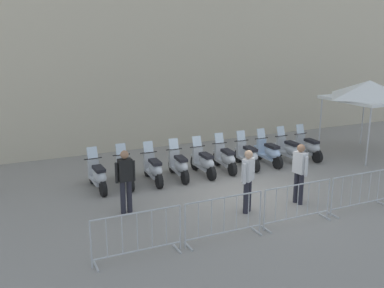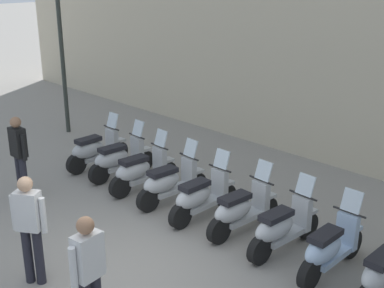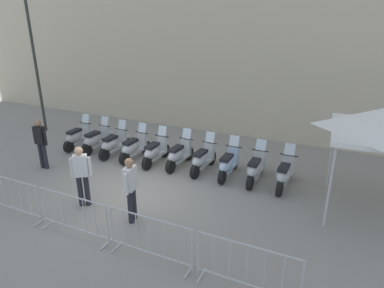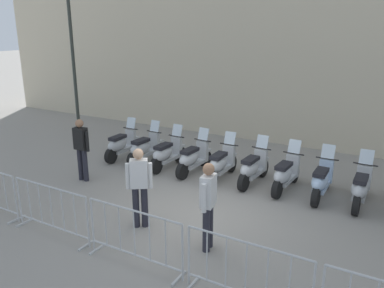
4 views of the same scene
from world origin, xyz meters
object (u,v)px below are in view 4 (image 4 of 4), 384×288
at_px(motorcycle_5, 253,168).
at_px(officer_mid_plaza, 139,183).
at_px(motorcycle_4, 221,164).
at_px(officer_near_row_end, 208,202).
at_px(motorcycle_7, 321,181).
at_px(motorcycle_3, 193,159).
at_px(motorcycle_6, 285,174).
at_px(barrier_segment_1, 52,211).
at_px(street_lamp, 71,39).
at_px(motorcycle_0, 121,145).
at_px(motorcycle_2, 167,154).
at_px(barrier_segment_3, 246,274).
at_px(officer_by_barriers, 81,146).
at_px(barrier_segment_2, 134,238).
at_px(motorcycle_1, 144,149).
at_px(motorcycle_8, 361,188).

height_order(motorcycle_5, officer_mid_plaza, officer_mid_plaza).
bearing_deg(motorcycle_4, officer_near_row_end, -71.12).
xyz_separation_m(motorcycle_5, motorcycle_7, (1.79, -0.10, 0.00)).
height_order(motorcycle_3, officer_near_row_end, officer_near_row_end).
height_order(motorcycle_3, motorcycle_6, same).
bearing_deg(motorcycle_7, barrier_segment_1, -136.70).
bearing_deg(street_lamp, officer_near_row_end, -32.38).
height_order(motorcycle_0, motorcycle_3, same).
height_order(motorcycle_2, officer_near_row_end, officer_near_row_end).
bearing_deg(barrier_segment_3, motorcycle_7, 85.29).
bearing_deg(motorcycle_5, motorcycle_2, 179.47).
xyz_separation_m(officer_near_row_end, officer_by_barriers, (-4.52, 1.62, 0.00)).
bearing_deg(motorcycle_3, barrier_segment_2, -76.03).
relative_size(barrier_segment_3, officer_by_barriers, 1.16).
bearing_deg(officer_by_barriers, motorcycle_0, 95.72).
bearing_deg(officer_near_row_end, motorcycle_1, 136.64).
bearing_deg(motorcycle_2, barrier_segment_3, -48.49).
bearing_deg(motorcycle_6, barrier_segment_3, -83.40).
height_order(motorcycle_3, street_lamp, street_lamp).
height_order(motorcycle_3, officer_by_barriers, officer_by_barriers).
bearing_deg(motorcycle_7, motorcycle_1, 177.12).
bearing_deg(street_lamp, motorcycle_4, -12.47).
distance_m(motorcycle_4, street_lamp, 7.33).
bearing_deg(motorcycle_0, motorcycle_8, -2.43).
bearing_deg(motorcycle_4, motorcycle_3, 176.30).
relative_size(motorcycle_0, barrier_segment_1, 0.86).
height_order(motorcycle_6, barrier_segment_3, motorcycle_6).
bearing_deg(motorcycle_2, motorcycle_1, 171.07).
bearing_deg(motorcycle_4, officer_by_barriers, -152.18).
height_order(motorcycle_5, motorcycle_8, same).
height_order(motorcycle_4, officer_near_row_end, officer_near_row_end).
relative_size(motorcycle_4, barrier_segment_1, 0.86).
distance_m(motorcycle_6, officer_mid_plaza, 3.99).
height_order(motorcycle_6, barrier_segment_2, motorcycle_6).
distance_m(motorcycle_1, officer_near_row_end, 5.30).
distance_m(motorcycle_6, motorcycle_8, 1.79).
xyz_separation_m(motorcycle_1, street_lamp, (-3.75, 1.19, 3.23)).
relative_size(motorcycle_1, barrier_segment_1, 0.86).
bearing_deg(motorcycle_4, barrier_segment_2, -87.15).
height_order(motorcycle_1, motorcycle_8, same).
bearing_deg(motorcycle_5, motorcycle_1, 177.36).
bearing_deg(barrier_segment_3, officer_by_barriers, 154.00).
bearing_deg(officer_mid_plaza, motorcycle_1, 122.43).
bearing_deg(officer_near_row_end, motorcycle_3, 120.80).
bearing_deg(motorcycle_0, motorcycle_2, -4.64).
bearing_deg(officer_by_barriers, barrier_segment_1, -59.70).
height_order(motorcycle_5, officer_by_barriers, officer_by_barriers).
height_order(motorcycle_0, motorcycle_6, same).
height_order(motorcycle_8, barrier_segment_3, motorcycle_8).
bearing_deg(motorcycle_8, officer_by_barriers, -166.19).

